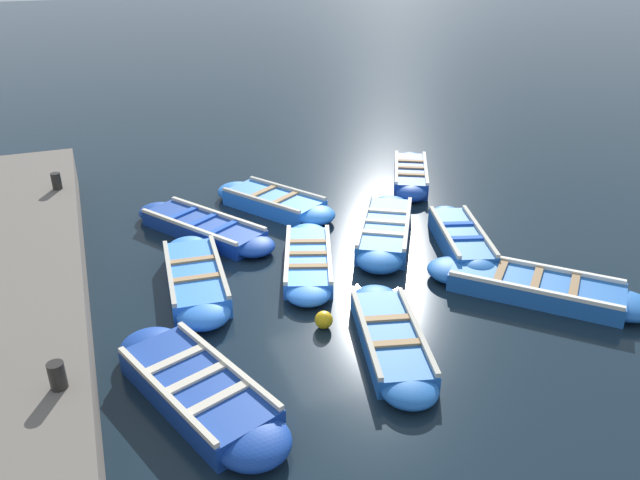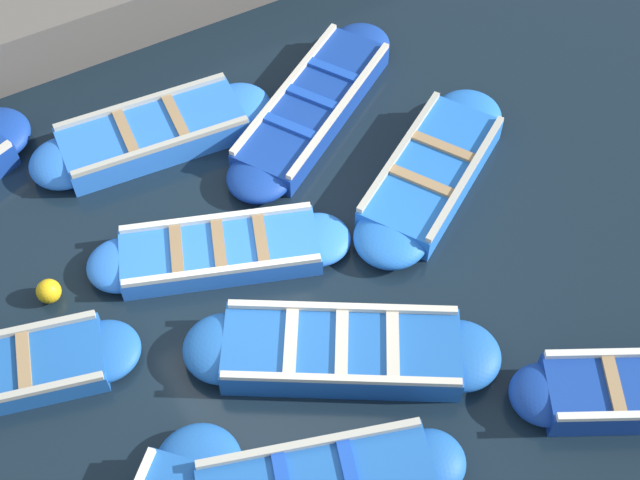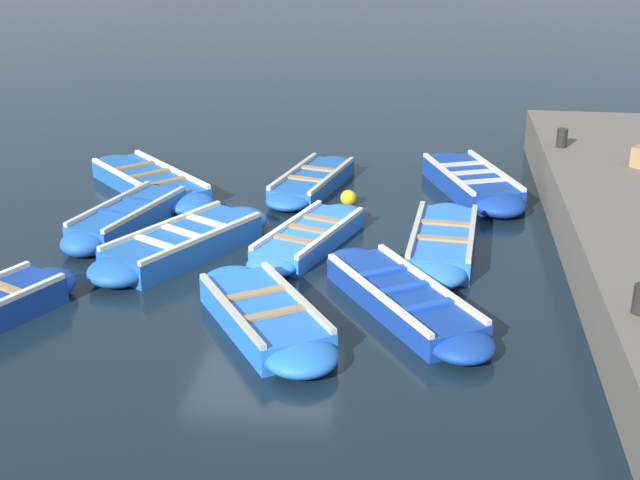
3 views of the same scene
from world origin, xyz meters
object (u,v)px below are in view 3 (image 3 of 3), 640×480
Objects in this scene: boat_drifting at (128,218)px; buoy_yellow_far at (348,198)px; boat_end_of_row at (264,316)px; boat_outer_right at (471,182)px; buoy_orange_near at (103,275)px; boat_broadside at (443,242)px; boat_centre at (150,182)px; boat_alongside at (312,181)px; boat_stern_in at (183,244)px; boat_inner_gap at (309,238)px; boat_outer_left at (403,299)px; bollard_north at (562,138)px.

buoy_yellow_far is at bearing -155.63° from boat_drifting.
boat_end_of_row is at bearing 82.20° from buoy_yellow_far.
boat_drifting reaches higher than boat_outer_right.
boat_end_of_row is at bearing 131.64° from boat_drifting.
buoy_orange_near is at bearing 98.60° from boat_drifting.
boat_centre is (5.54, -2.42, -0.02)m from boat_broadside.
boat_drifting is 11.61× the size of buoy_orange_near.
boat_alongside is 3.84m from boat_stern_in.
boat_stern_in is 1.50m from buoy_orange_near.
boat_stern_in is at bearing -126.25° from buoy_orange_near.
boat_inner_gap is 0.92× the size of boat_outer_left.
boat_stern_in is at bearing 17.35° from boat_inner_gap.
boat_centre is at bearing 8.85° from boat_alongside.
boat_outer_left is 4.41m from buoy_orange_near.
boat_stern_in is (1.61, 3.48, 0.05)m from boat_alongside.
boat_drifting is at bearing 21.14° from bollard_north.
boat_centre is at bearing -59.13° from boat_end_of_row.
bollard_north is at bearing -158.86° from boat_drifting.
boat_drifting reaches higher than boat_broadside.
boat_alongside is 1.16m from buoy_yellow_far.
boat_centre is 6.74m from boat_outer_left.
boat_outer_right is at bearing -102.16° from boat_outer_left.
boat_drifting is at bearing -28.15° from boat_outer_left.
boat_broadside is 1.06× the size of boat_drifting.
boat_outer_right reaches higher than boat_alongside.
bollard_north reaches higher than boat_inner_gap.
boat_outer_left is (-1.80, -0.76, -0.02)m from boat_end_of_row.
boat_centre reaches higher than boat_inner_gap.
boat_alongside is at bearing -89.01° from boat_end_of_row.
boat_broadside reaches higher than boat_centre.
bollard_north is (-4.34, -3.28, 0.91)m from boat_inner_gap.
boat_broadside is at bearing -171.93° from boat_stern_in.
bollard_north is (-7.49, -2.89, 0.85)m from boat_drifting.
buoy_yellow_far is (-0.46, -2.01, -0.00)m from boat_inner_gap.
boat_alongside is at bearing -48.06° from buoy_yellow_far.
boat_inner_gap is 5.51m from bollard_north.
boat_stern_in reaches higher than buoy_yellow_far.
buoy_orange_near is at bearing 41.37° from boat_outer_right.
boat_stern_in is at bearing -53.45° from boat_end_of_row.
boat_stern_in is at bearing 31.74° from bollard_north.
boat_broadside reaches higher than boat_end_of_row.
boat_stern_in is 1.08× the size of boat_end_of_row.
boat_outer_right is (-3.02, -0.18, 0.04)m from boat_alongside.
boat_centre is 9.78× the size of bollard_north.
boat_inner_gap reaches higher than buoy_orange_near.
boat_outer_left is 6.15m from bollard_north.
boat_drifting is (3.14, -0.38, 0.06)m from boat_inner_gap.
boat_centre is (3.08, 0.48, 0.02)m from boat_alongside.
buoy_yellow_far is at bearing -132.40° from boat_stern_in.
boat_inner_gap is (-1.93, -0.60, -0.05)m from boat_stern_in.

